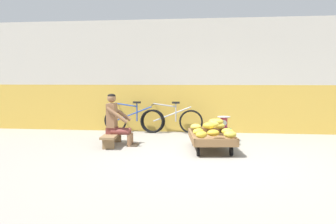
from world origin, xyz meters
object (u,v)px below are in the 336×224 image
at_px(low_bench, 112,136).
at_px(weighing_scale, 224,122).
at_px(vendor_seated, 116,120).
at_px(plastic_crate, 224,135).
at_px(banana_cart, 211,139).
at_px(shopping_bag, 232,140).
at_px(bicycle_near_left, 133,120).
at_px(bicycle_far_left, 172,120).

height_order(low_bench, weighing_scale, weighing_scale).
distance_m(vendor_seated, plastic_crate, 2.52).
bearing_deg(banana_cart, weighing_scale, 72.87).
xyz_separation_m(weighing_scale, shopping_bag, (0.16, -0.39, -0.33)).
relative_size(plastic_crate, bicycle_near_left, 0.22).
distance_m(plastic_crate, shopping_bag, 0.42).
bearing_deg(shopping_bag, banana_cart, -127.88).
bearing_deg(shopping_bag, vendor_seated, -172.02).
bearing_deg(vendor_seated, bicycle_near_left, 90.49).
xyz_separation_m(low_bench, plastic_crate, (2.46, 0.75, -0.05)).
height_order(banana_cart, plastic_crate, banana_cart).
xyz_separation_m(banana_cart, bicycle_near_left, (-2.08, 2.03, 0.11)).
relative_size(banana_cart, low_bench, 1.37).
bearing_deg(banana_cart, shopping_bag, 52.12).
bearing_deg(bicycle_far_left, bicycle_near_left, -178.90).
bearing_deg(low_bench, weighing_scale, 16.92).
xyz_separation_m(low_bench, shopping_bag, (2.62, 0.36, -0.08)).
height_order(banana_cart, bicycle_far_left, bicycle_far_left).
xyz_separation_m(plastic_crate, shopping_bag, (0.16, -0.39, -0.03)).
bearing_deg(plastic_crate, banana_cart, -107.12).
distance_m(low_bench, plastic_crate, 2.57).
distance_m(bicycle_near_left, shopping_bag, 2.93).
height_order(low_bench, shopping_bag, low_bench).
bearing_deg(bicycle_near_left, shopping_bag, -29.21).
bearing_deg(bicycle_far_left, weighing_scale, -38.52).
distance_m(banana_cart, shopping_bag, 0.77).
bearing_deg(low_bench, bicycle_near_left, 87.67).
bearing_deg(shopping_bag, low_bench, -172.20).
relative_size(vendor_seated, weighing_scale, 3.80).
relative_size(plastic_crate, bicycle_far_left, 0.22).
bearing_deg(banana_cart, low_bench, 173.59).
distance_m(vendor_seated, bicycle_far_left, 2.09).
height_order(banana_cart, low_bench, banana_cart).
relative_size(vendor_seated, plastic_crate, 3.17).
xyz_separation_m(low_bench, bicycle_far_left, (1.13, 1.81, 0.15)).
bearing_deg(low_bench, banana_cart, -6.41).
height_order(vendor_seated, weighing_scale, vendor_seated).
height_order(bicycle_near_left, bicycle_far_left, same).
xyz_separation_m(vendor_seated, bicycle_near_left, (-0.02, 1.78, -0.21)).
height_order(vendor_seated, shopping_bag, vendor_seated).
bearing_deg(shopping_bag, bicycle_near_left, 150.79).
height_order(plastic_crate, bicycle_near_left, bicycle_near_left).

